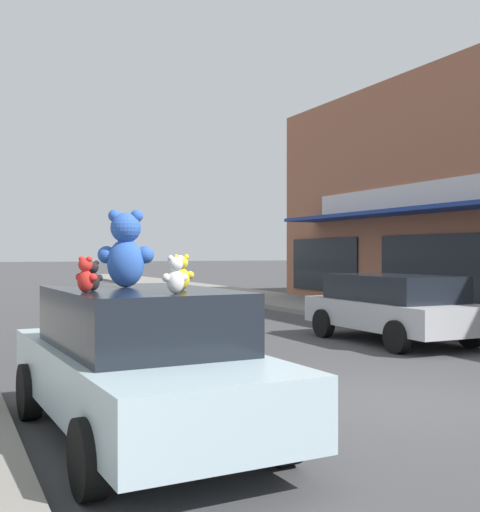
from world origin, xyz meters
TOP-DOWN VIEW (x-y plane):
  - ground_plane at (0.00, 0.00)m, footprint 260.00×260.00m
  - plush_art_car at (-3.37, -0.15)m, footprint 2.04×4.29m
  - teddy_bear_giant at (-3.41, 0.26)m, footprint 0.62×0.44m
  - teddy_bear_red at (-3.97, -0.46)m, footprint 0.21×0.24m
  - teddy_bear_teal at (-3.78, 0.44)m, footprint 0.18×0.21m
  - teddy_bear_black at (-3.86, -0.23)m, footprint 0.22×0.14m
  - teddy_bear_white at (-3.29, -0.95)m, footprint 0.25×0.16m
  - teddy_bear_yellow at (-3.07, -0.50)m, footprint 0.26×0.18m
  - parked_car_far_center at (3.30, 4.35)m, footprint 1.99×4.03m

SIDE VIEW (x-z plane):
  - ground_plane at x=0.00m, z-range 0.00..0.00m
  - parked_car_far_center at x=3.30m, z-range 0.07..1.46m
  - plush_art_car at x=-3.37m, z-range 0.03..1.52m
  - teddy_bear_black at x=-3.86m, z-range 1.48..1.77m
  - teddy_bear_teal at x=-3.78m, z-range 1.48..1.77m
  - teddy_bear_red at x=-3.97m, z-range 1.48..1.81m
  - teddy_bear_white at x=-3.29m, z-range 1.48..1.82m
  - teddy_bear_yellow at x=-3.07m, z-range 1.48..1.83m
  - teddy_bear_giant at x=-3.41m, z-range 1.47..2.29m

